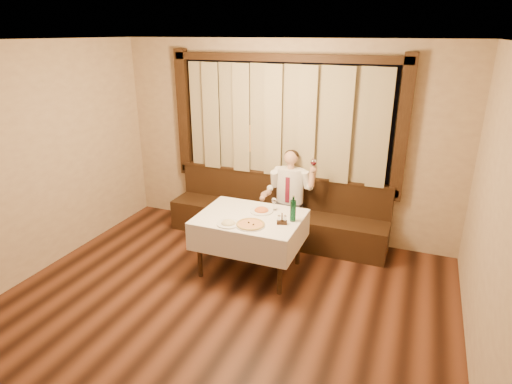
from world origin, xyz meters
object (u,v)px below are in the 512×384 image
at_px(green_bottle, 293,210).
at_px(pasta_red, 262,209).
at_px(seated_man, 289,191).
at_px(pasta_cream, 228,222).
at_px(cruet_caddy, 282,220).
at_px(banquette, 277,217).
at_px(pizza, 250,224).
at_px(dining_table, 250,224).

bearing_deg(green_bottle, pasta_red, 164.92).
relative_size(green_bottle, seated_man, 0.24).
distance_m(pasta_cream, cruet_caddy, 0.63).
bearing_deg(seated_man, pasta_red, -98.90).
bearing_deg(green_bottle, seated_man, 110.25).
distance_m(banquette, seated_man, 0.53).
relative_size(pasta_red, cruet_caddy, 2.17).
distance_m(pasta_red, seated_man, 0.77).
relative_size(pizza, seated_man, 0.26).
distance_m(pasta_red, green_bottle, 0.47).
xyz_separation_m(pizza, pasta_cream, (-0.25, -0.07, 0.02)).
relative_size(green_bottle, cruet_caddy, 2.42).
relative_size(pasta_red, pasta_cream, 1.06).
distance_m(banquette, green_bottle, 1.25).
distance_m(pasta_red, cruet_caddy, 0.43).
bearing_deg(dining_table, pasta_red, 63.78).
height_order(dining_table, seated_man, seated_man).
bearing_deg(cruet_caddy, seated_man, 83.33).
relative_size(dining_table, pasta_red, 4.39).
distance_m(pasta_cream, green_bottle, 0.78).
distance_m(dining_table, pizza, 0.31).
distance_m(pasta_red, pasta_cream, 0.55).
xyz_separation_m(dining_table, green_bottle, (0.53, 0.05, 0.24)).
relative_size(banquette, pizza, 9.11).
xyz_separation_m(banquette, dining_table, (0.00, -1.02, 0.34)).
bearing_deg(dining_table, banquette, 90.00).
height_order(banquette, seated_man, seated_man).
bearing_deg(pasta_cream, seated_man, 74.70).
xyz_separation_m(dining_table, pasta_cream, (-0.14, -0.33, 0.14)).
height_order(pizza, green_bottle, green_bottle).
bearing_deg(dining_table, green_bottle, 5.70).
relative_size(banquette, cruet_caddy, 24.01).
bearing_deg(pizza, cruet_caddy, 28.65).
xyz_separation_m(banquette, pizza, (0.11, -1.28, 0.46)).
bearing_deg(pasta_red, dining_table, -116.22).
bearing_deg(banquette, pasta_cream, -95.95).
distance_m(pizza, seated_man, 1.20).
bearing_deg(cruet_caddy, banquette, 92.02).
relative_size(pizza, pasta_cream, 1.28).
height_order(pizza, pasta_red, pasta_red).
height_order(banquette, green_bottle, green_bottle).
bearing_deg(banquette, dining_table, -90.00).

